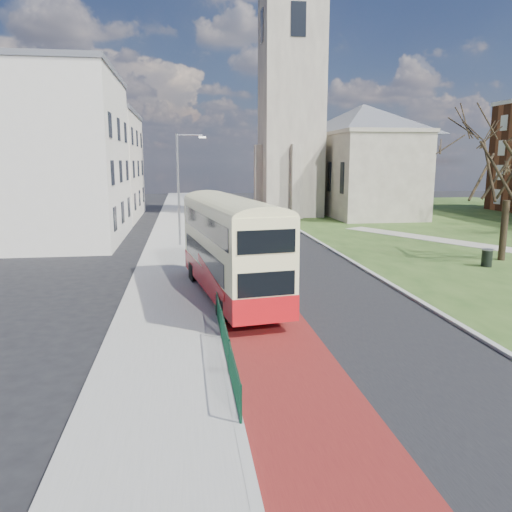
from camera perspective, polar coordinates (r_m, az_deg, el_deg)
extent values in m
plane|color=black|center=(20.14, 4.07, -7.14)|extent=(160.00, 160.00, 0.00)
cube|color=black|center=(39.61, 0.06, 1.80)|extent=(9.00, 120.00, 0.01)
cube|color=#591414|center=(39.31, -3.84, 1.71)|extent=(3.40, 120.00, 0.01)
cube|color=gray|center=(39.20, -9.39, 1.64)|extent=(4.00, 120.00, 0.12)
cube|color=#999993|center=(39.21, -6.47, 1.73)|extent=(0.25, 120.00, 0.13)
cube|color=#999993|center=(42.43, 5.83, 2.43)|extent=(0.25, 80.00, 0.13)
cylinder|color=#0D3A25|center=(23.31, -5.11, -1.87)|extent=(0.04, 24.00, 0.04)
cylinder|color=#0D3A25|center=(23.53, -5.07, -4.13)|extent=(0.04, 24.00, 0.04)
cube|color=gray|center=(58.29, 3.99, 16.48)|extent=(6.50, 6.50, 24.00)
cube|color=gray|center=(60.38, 11.91, 8.95)|extent=(9.00, 18.00, 9.00)
pyramid|color=#565960|center=(60.69, 12.22, 16.61)|extent=(9.00, 18.00, 3.60)
cube|color=beige|center=(41.89, -22.21, 10.08)|extent=(10.00, 14.00, 12.50)
cube|color=#565960|center=(42.40, -22.86, 18.88)|extent=(10.30, 14.30, 0.50)
cube|color=beige|center=(57.57, -18.36, 9.56)|extent=(10.00, 16.00, 11.00)
cube|color=#565960|center=(57.79, -18.71, 15.26)|extent=(10.30, 16.30, 0.50)
cylinder|color=gray|center=(36.77, -8.86, 7.43)|extent=(0.16, 0.16, 8.00)
cylinder|color=gray|center=(36.76, -7.59, 13.55)|extent=(1.80, 0.10, 0.10)
cube|color=silver|center=(36.78, -6.15, 13.34)|extent=(0.50, 0.18, 0.12)
cube|color=red|center=(22.66, -2.93, -2.49)|extent=(4.01, 10.92, 0.97)
cube|color=#F3EDA5|center=(22.30, -2.98, 2.25)|extent=(3.98, 10.87, 2.81)
cube|color=black|center=(22.48, -6.15, 0.01)|extent=(1.34, 8.67, 0.92)
cube|color=black|center=(23.03, -0.19, 0.33)|extent=(1.34, 8.67, 0.92)
cube|color=black|center=(21.97, -6.09, 3.61)|extent=(1.47, 9.51, 0.87)
cube|color=black|center=(22.54, 0.02, 3.85)|extent=(1.47, 9.51, 0.87)
cube|color=black|center=(27.56, -5.58, 2.01)|extent=(2.17, 0.40, 1.02)
cube|color=black|center=(27.38, -5.64, 5.03)|extent=(2.17, 0.40, 0.87)
cube|color=orange|center=(27.33, -5.66, 6.18)|extent=(1.73, 0.35, 0.29)
cylinder|color=black|center=(26.02, -7.22, -1.92)|extent=(0.44, 1.04, 1.01)
cylinder|color=black|center=(26.46, -2.44, -1.63)|extent=(0.44, 1.04, 1.01)
cylinder|color=black|center=(19.53, -3.87, -6.16)|extent=(0.44, 1.04, 1.01)
cylinder|color=black|center=(20.11, 2.38, -5.64)|extent=(0.44, 1.04, 1.01)
cylinder|color=black|center=(34.90, 26.46, 2.64)|extent=(0.52, 0.52, 3.77)
cylinder|color=black|center=(32.51, 24.88, -0.24)|extent=(0.63, 0.63, 0.98)
cylinder|color=gray|center=(32.43, 24.95, 0.67)|extent=(0.67, 0.67, 0.07)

